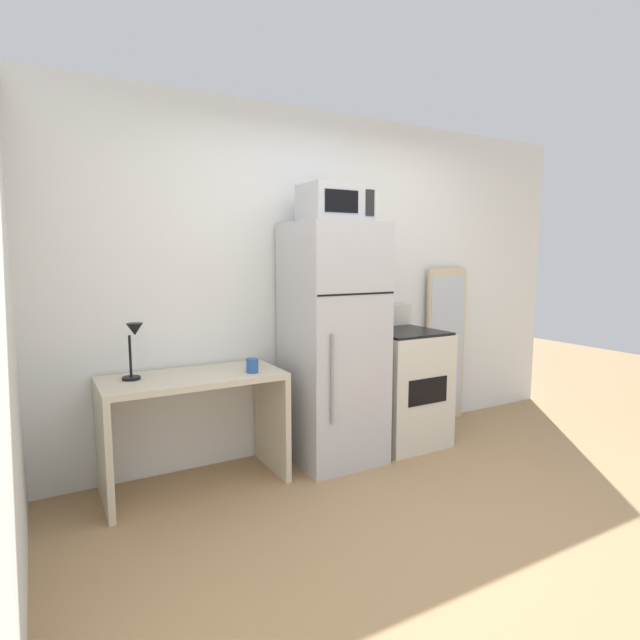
% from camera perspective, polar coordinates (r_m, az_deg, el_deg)
% --- Properties ---
extents(ground_plane, '(12.00, 12.00, 0.00)m').
position_cam_1_polar(ground_plane, '(3.14, 17.48, -21.92)').
color(ground_plane, '#9E7A51').
extents(wall_back_white, '(5.00, 0.10, 2.60)m').
position_cam_1_polar(wall_back_white, '(4.10, 0.56, 4.23)').
color(wall_back_white, silver).
rests_on(wall_back_white, ground).
extents(desk, '(1.14, 0.54, 0.75)m').
position_cam_1_polar(desk, '(3.46, -13.91, -9.64)').
color(desk, beige).
rests_on(desk, ground).
extents(desk_lamp, '(0.14, 0.12, 0.35)m').
position_cam_1_polar(desk_lamp, '(3.34, -20.07, -2.26)').
color(desk_lamp, black).
rests_on(desk_lamp, desk).
extents(coffee_mug, '(0.08, 0.08, 0.09)m').
position_cam_1_polar(coffee_mug, '(3.39, -7.56, -5.06)').
color(coffee_mug, '#264C99').
rests_on(coffee_mug, desk).
extents(refrigerator, '(0.62, 0.65, 1.75)m').
position_cam_1_polar(refrigerator, '(3.74, 1.46, -2.65)').
color(refrigerator, '#B7B7BC').
rests_on(refrigerator, ground).
extents(microwave, '(0.46, 0.35, 0.26)m').
position_cam_1_polar(microwave, '(3.69, 1.68, 12.85)').
color(microwave, '#B7B7BC').
rests_on(microwave, refrigerator).
extents(oven_range, '(0.58, 0.61, 1.10)m').
position_cam_1_polar(oven_range, '(4.21, 9.18, -7.27)').
color(oven_range, beige).
rests_on(oven_range, ground).
extents(leaning_mirror, '(0.44, 0.03, 1.40)m').
position_cam_1_polar(leaning_mirror, '(4.80, 13.81, -2.75)').
color(leaning_mirror, '#C6B793').
rests_on(leaning_mirror, ground).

